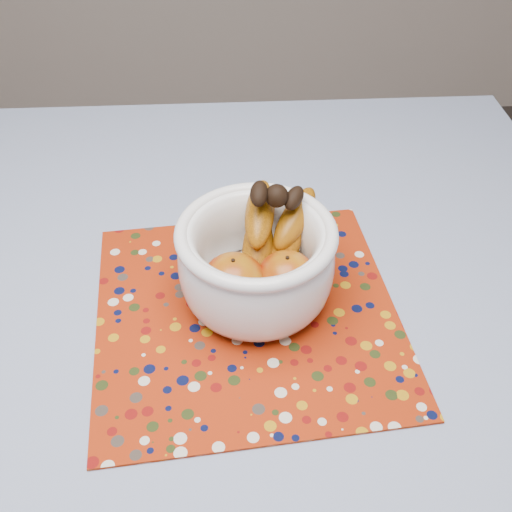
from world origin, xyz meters
name	(u,v)px	position (x,y,z in m)	size (l,w,h in m)	color
table	(169,395)	(0.00, 0.00, 0.67)	(1.20, 1.20, 0.75)	brown
tablecloth	(163,358)	(0.00, 0.00, 0.76)	(1.32, 1.32, 0.01)	#637AA6
placemat	(247,313)	(0.11, 0.06, 0.76)	(0.40, 0.40, 0.00)	#942208
fruit_bowl	(263,254)	(0.13, 0.10, 0.84)	(0.23, 0.22, 0.17)	white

